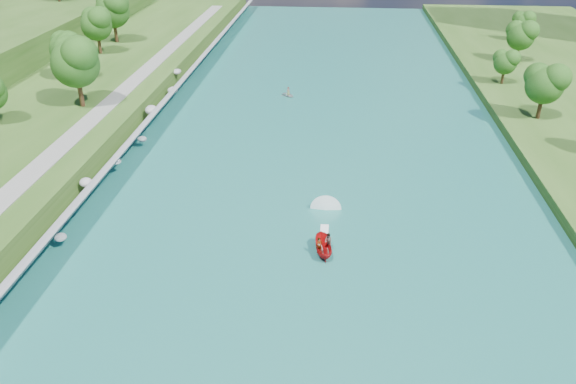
# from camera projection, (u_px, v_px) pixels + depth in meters

# --- Properties ---
(ground) EXTENTS (260.00, 260.00, 0.00)m
(ground) POSITION_uv_depth(u_px,v_px,m) (303.00, 282.00, 52.77)
(ground) COLOR #2D5119
(ground) RESTS_ON ground
(river_water) EXTENTS (55.00, 240.00, 0.10)m
(river_water) POSITION_uv_depth(u_px,v_px,m) (314.00, 184.00, 70.27)
(river_water) COLOR #1A6654
(river_water) RESTS_ON ground
(ridge_west) EXTENTS (60.00, 120.00, 9.00)m
(ridge_west) POSITION_uv_depth(u_px,v_px,m) (1.00, 17.00, 140.49)
(ridge_west) COLOR #2D5119
(ridge_west) RESTS_ON ground
(riprap_bank) EXTENTS (4.34, 236.00, 4.05)m
(riprap_bank) POSITION_uv_depth(u_px,v_px,m) (109.00, 165.00, 70.88)
(riprap_bank) COLOR slate
(riprap_bank) RESTS_ON ground
(riverside_path) EXTENTS (3.00, 200.00, 0.10)m
(riverside_path) POSITION_uv_depth(u_px,v_px,m) (59.00, 149.00, 71.21)
(riverside_path) COLOR gray
(riverside_path) RESTS_ON berm_west
(motorboat) EXTENTS (3.60, 18.97, 2.04)m
(motorboat) POSITION_uv_depth(u_px,v_px,m) (324.00, 239.00, 57.78)
(motorboat) COLOR #B30E10
(motorboat) RESTS_ON river_water
(raft) EXTENTS (3.24, 3.24, 1.65)m
(raft) POSITION_uv_depth(u_px,v_px,m) (288.00, 94.00, 99.83)
(raft) COLOR #95999D
(raft) RESTS_ON river_water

